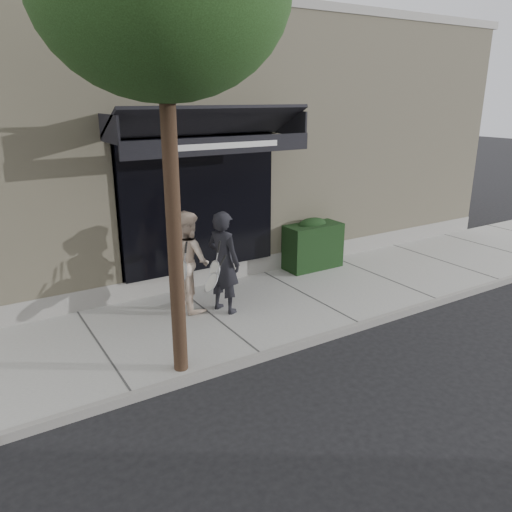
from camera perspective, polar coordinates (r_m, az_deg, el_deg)
ground at (r=9.89m, az=5.64°, el=-5.00°), size 80.00×80.00×0.00m
sidewalk at (r=9.86m, az=5.65°, el=-4.67°), size 20.00×3.00×0.12m
curb at (r=8.79m, az=11.82°, el=-7.83°), size 20.00×0.10×0.14m
building_facade at (r=13.42m, az=-7.25°, el=13.07°), size 14.30×8.04×5.64m
hedge at (r=11.24m, az=6.36°, el=1.37°), size 1.30×0.70×1.14m
pedestrian_front at (r=8.76m, az=-3.74°, el=-0.73°), size 0.87×0.93×1.84m
pedestrian_back at (r=8.96m, az=-7.79°, el=-0.54°), size 0.79×0.96×1.81m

